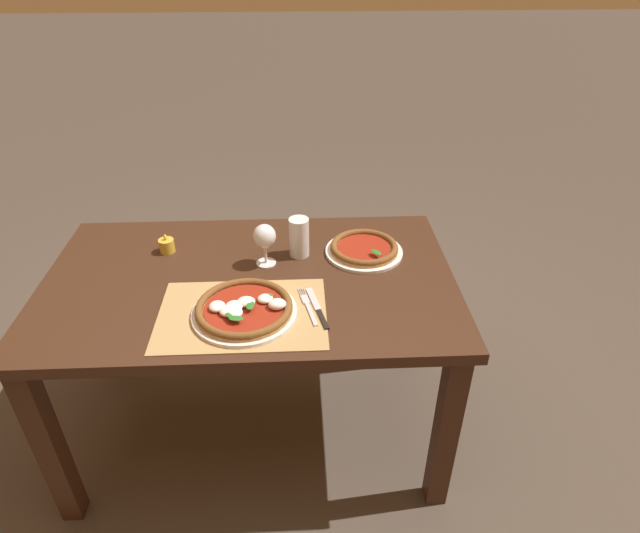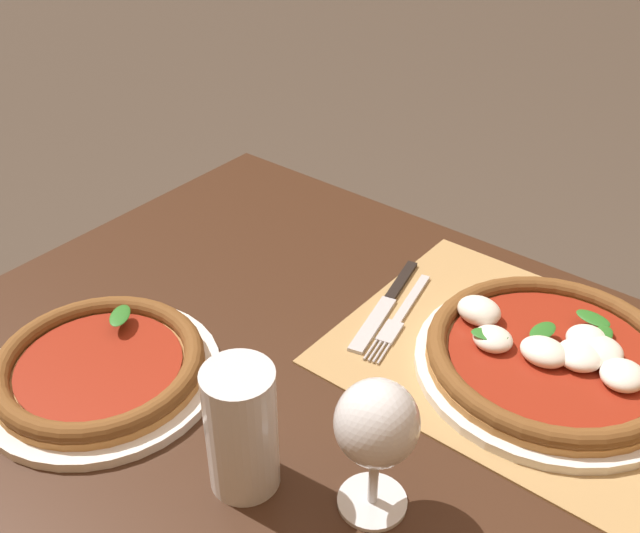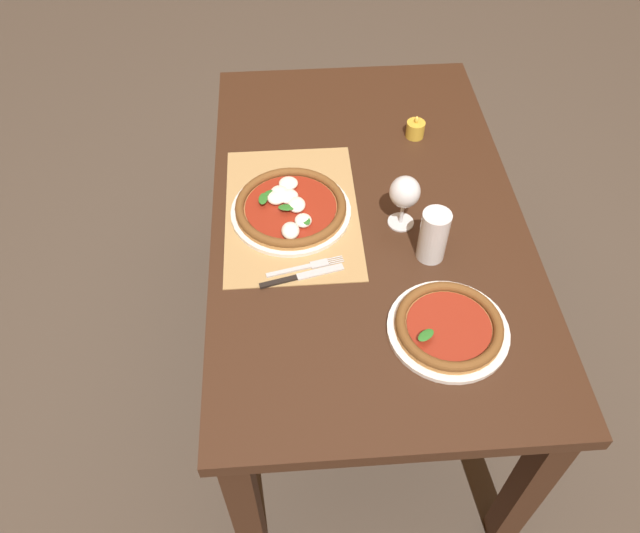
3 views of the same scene
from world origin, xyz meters
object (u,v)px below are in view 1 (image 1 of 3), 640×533
at_px(pizza_near, 245,309).
at_px(pint_glass, 299,238).
at_px(pizza_far, 364,249).
at_px(fork, 308,306).
at_px(votive_candle, 167,246).
at_px(wine_glass, 265,238).
at_px(knife, 317,308).

relative_size(pizza_near, pint_glass, 2.24).
xyz_separation_m(pizza_near, pizza_far, (0.41, 0.35, -0.01)).
relative_size(fork, votive_candle, 2.76).
bearing_deg(fork, pizza_far, 55.92).
bearing_deg(fork, wine_glass, 118.24).
bearing_deg(pizza_near, pint_glass, 63.77).
relative_size(wine_glass, votive_candle, 2.15).
xyz_separation_m(pizza_near, knife, (0.22, 0.02, -0.02)).
bearing_deg(wine_glass, pizza_far, 8.68).
relative_size(pizza_far, knife, 1.32).
xyz_separation_m(pizza_far, fork, (-0.21, -0.32, -0.01)).
bearing_deg(pizza_near, fork, 8.68).
bearing_deg(wine_glass, fork, -61.76).
height_order(pizza_near, wine_glass, wine_glass).
relative_size(pizza_near, knife, 1.52).
bearing_deg(votive_candle, pizza_near, -51.34).
distance_m(pizza_far, fork, 0.38).
bearing_deg(knife, fork, 160.07).
height_order(wine_glass, pint_glass, wine_glass).
relative_size(pizza_near, fork, 1.63).
bearing_deg(pizza_far, pizza_near, -139.65).
bearing_deg(votive_candle, pint_glass, -5.12).
bearing_deg(pizza_far, votive_candle, 176.39).
xyz_separation_m(pizza_near, pint_glass, (0.17, 0.35, 0.05)).
xyz_separation_m(pint_glass, fork, (0.02, -0.32, -0.06)).
distance_m(knife, votive_candle, 0.65).
relative_size(wine_glass, knife, 0.73).
bearing_deg(pint_glass, fork, -86.11).
relative_size(knife, votive_candle, 2.96).
xyz_separation_m(pint_glass, votive_candle, (-0.48, 0.04, -0.05)).
bearing_deg(pint_glass, pizza_near, -116.23).
distance_m(pizza_far, knife, 0.38).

